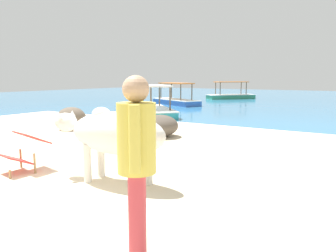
{
  "coord_description": "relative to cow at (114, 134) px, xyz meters",
  "views": [
    {
      "loc": [
        4.26,
        -3.26,
        1.64
      ],
      "look_at": [
        0.3,
        3.0,
        0.55
      ],
      "focal_mm": 35.57,
      "sensor_mm": 36.0,
      "label": 1
    }
  ],
  "objects": [
    {
      "name": "deck_chair_far",
      "position": [
        -1.74,
        -0.34,
        -0.38
      ],
      "size": [
        0.66,
        0.85,
        0.68
      ],
      "rotation": [
        0.0,
        0.0,
        4.54
      ],
      "color": "#A37A4C",
      "rests_on": "sand_beach"
    },
    {
      "name": "boat_blue",
      "position": [
        -6.84,
        13.22,
        -0.51
      ],
      "size": [
        3.81,
        2.63,
        1.29
      ],
      "rotation": [
        0.0,
        0.0,
        5.84
      ],
      "color": "#3866B7",
      "rests_on": "water_surface"
    },
    {
      "name": "water_surface",
      "position": [
        -0.95,
        21.54,
        -0.8
      ],
      "size": [
        60.0,
        36.0,
        0.03
      ],
      "primitive_type": "cube",
      "color": "teal",
      "rests_on": "ground"
    },
    {
      "name": "sand_beach",
      "position": [
        -0.95,
        -0.46,
        -0.78
      ],
      "size": [
        18.0,
        14.0,
        0.04
      ],
      "primitive_type": "cube",
      "color": "beige",
      "rests_on": "ground"
    },
    {
      "name": "shore_rock_medium",
      "position": [
        -1.65,
        3.7,
        -0.46
      ],
      "size": [
        1.38,
        1.36,
        0.59
      ],
      "primitive_type": "ellipsoid",
      "rotation": [
        0.0,
        0.0,
        2.66
      ],
      "color": "brown",
      "rests_on": "sand_beach"
    },
    {
      "name": "shore_rock_large",
      "position": [
        -2.97,
        4.08,
        -0.47
      ],
      "size": [
        0.79,
        0.94,
        0.59
      ],
      "primitive_type": "ellipsoid",
      "rotation": [
        0.0,
        0.0,
        1.29
      ],
      "color": "#756651",
      "rests_on": "sand_beach"
    },
    {
      "name": "cow",
      "position": [
        0.0,
        0.0,
        0.0
      ],
      "size": [
        2.06,
        0.75,
        1.15
      ],
      "rotation": [
        0.0,
        0.0,
        3.24
      ],
      "color": "silver",
      "rests_on": "sand_beach"
    },
    {
      "name": "shore_rock_small",
      "position": [
        -4.67,
        3.31,
        -0.42
      ],
      "size": [
        1.22,
        1.2,
        0.69
      ],
      "primitive_type": "ellipsoid",
      "rotation": [
        0.0,
        0.0,
        2.7
      ],
      "color": "#6B5B4C",
      "rests_on": "sand_beach"
    },
    {
      "name": "boat_teal",
      "position": [
        -4.7,
        7.96,
        -0.51
      ],
      "size": [
        3.41,
        3.41,
        1.29
      ],
      "rotation": [
        0.0,
        0.0,
        5.5
      ],
      "color": "teal",
      "rests_on": "water_surface"
    },
    {
      "name": "boat_green",
      "position": [
        -6.1,
        20.05,
        -0.51
      ],
      "size": [
        3.26,
        3.55,
        1.29
      ],
      "rotation": [
        0.0,
        0.0,
        0.87
      ],
      "color": "#338E66",
      "rests_on": "water_surface"
    },
    {
      "name": "person_standing",
      "position": [
        1.66,
        -1.6,
        0.19
      ],
      "size": [
        0.32,
        0.44,
        1.62
      ],
      "rotation": [
        0.0,
        0.0,
        0.59
      ],
      "color": "#CC3D47",
      "rests_on": "sand_beach"
    }
  ]
}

